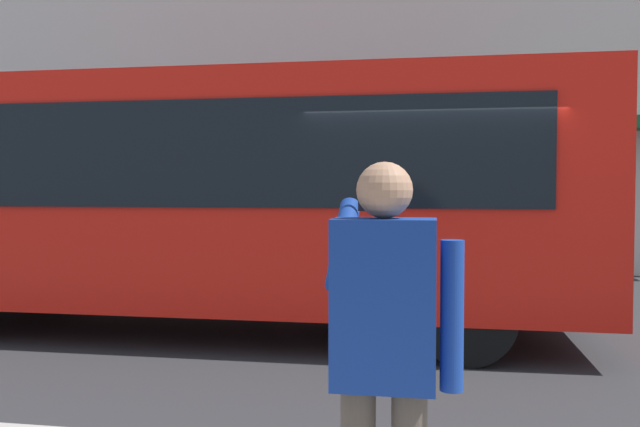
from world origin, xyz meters
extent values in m
plane|color=#2B2B2D|center=(0.00, 0.00, 0.00)|extent=(60.00, 60.00, 0.00)
cube|color=#19592D|center=(-3.50, -6.20, 3.00)|extent=(4.40, 1.10, 0.24)
cube|color=red|center=(2.66, -0.18, 1.70)|extent=(9.00, 2.50, 2.60)
cube|color=black|center=(2.66, 1.08, 2.10)|extent=(7.60, 0.06, 1.10)
cylinder|color=black|center=(5.66, -1.28, 0.50)|extent=(1.00, 0.28, 1.00)
cylinder|color=black|center=(-0.34, -1.28, 0.50)|extent=(1.00, 0.28, 1.00)
cylinder|color=black|center=(-0.34, 0.92, 0.50)|extent=(1.00, 0.28, 1.00)
cube|color=navy|center=(0.17, 4.93, 1.30)|extent=(0.40, 0.24, 0.66)
sphere|color=#A87A5B|center=(0.17, 4.93, 1.74)|extent=(0.22, 0.22, 0.22)
cylinder|color=navy|center=(-0.09, 4.93, 1.26)|extent=(0.09, 0.09, 0.58)
cylinder|color=navy|center=(0.35, 4.77, 1.52)|extent=(0.09, 0.48, 0.37)
cube|color=black|center=(0.27, 4.63, 1.72)|extent=(0.07, 0.01, 0.14)
camera|label=1|loc=(-0.02, 7.47, 1.75)|focal=36.78mm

